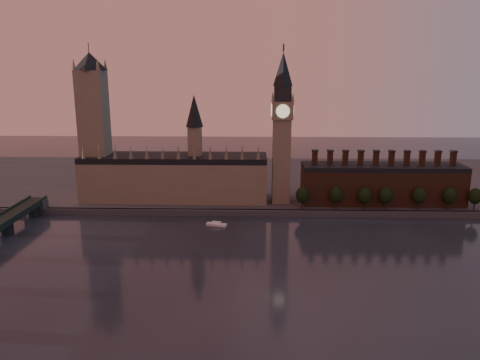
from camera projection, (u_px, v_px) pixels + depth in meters
The scene contains 14 objects.
ground at pixel (273, 274), 223.30m from camera, with size 900.00×900.00×0.00m, color black.
north_bank at pixel (264, 181), 395.76m from camera, with size 900.00×182.00×4.00m.
palace_of_westminster at pixel (175, 175), 331.40m from camera, with size 130.00×30.30×74.00m.
victoria_tower at pixel (94, 122), 324.01m from camera, with size 24.00×24.00×108.00m.
big_ben at pixel (282, 127), 316.45m from camera, with size 15.00×15.00×107.00m.
chimney_block at pixel (382, 183), 323.93m from camera, with size 110.00×25.00×37.00m.
embankment_tree_0 at pixel (302, 195), 310.52m from camera, with size 8.60×8.60×14.88m.
embankment_tree_1 at pixel (336, 195), 311.12m from camera, with size 8.60×8.60×14.88m.
embankment_tree_2 at pixel (364, 195), 309.54m from camera, with size 8.60×8.60×14.88m.
embankment_tree_3 at pixel (385, 195), 309.56m from camera, with size 8.60×8.60×14.88m.
embankment_tree_4 at pixel (419, 195), 309.40m from camera, with size 8.60×8.60×14.88m.
embankment_tree_5 at pixel (449, 196), 309.30m from camera, with size 8.60×8.60×14.88m.
embankment_tree_6 at pixel (475, 196), 307.69m from camera, with size 8.60×8.60×14.88m.
river_boat at pixel (216, 224), 291.26m from camera, with size 13.37×6.84×2.57m.
Camera 1 is at (-10.29, -206.62, 96.64)m, focal length 35.00 mm.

